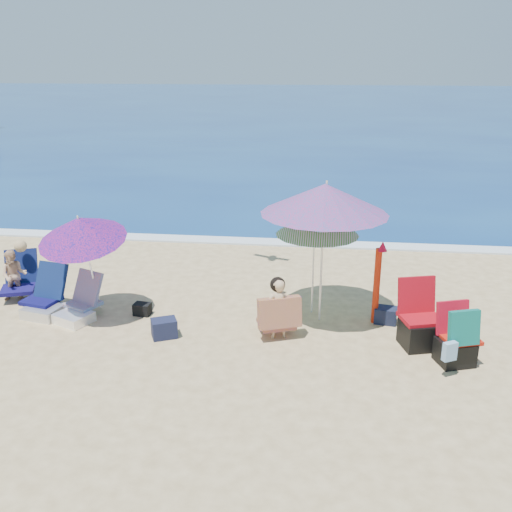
# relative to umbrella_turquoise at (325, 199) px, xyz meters

# --- Properties ---
(ground) EXTENTS (120.00, 120.00, 0.00)m
(ground) POSITION_rel_umbrella_turquoise_xyz_m (-0.73, -1.19, -2.00)
(ground) COLOR #D8BC84
(ground) RESTS_ON ground
(sea) EXTENTS (120.00, 80.00, 0.12)m
(sea) POSITION_rel_umbrella_turquoise_xyz_m (-0.73, 43.81, -2.05)
(sea) COLOR navy
(sea) RESTS_ON ground
(foam) EXTENTS (120.00, 0.50, 0.04)m
(foam) POSITION_rel_umbrella_turquoise_xyz_m (-0.73, 3.91, -1.98)
(foam) COLOR white
(foam) RESTS_ON ground
(umbrella_turquoise) EXTENTS (2.56, 2.56, 2.27)m
(umbrella_turquoise) POSITION_rel_umbrella_turquoise_xyz_m (0.00, 0.00, 0.00)
(umbrella_turquoise) COLOR white
(umbrella_turquoise) RESTS_ON ground
(umbrella_striped) EXTENTS (1.36, 1.36, 1.78)m
(umbrella_striped) POSITION_rel_umbrella_turquoise_xyz_m (-0.10, 0.20, -0.44)
(umbrella_striped) COLOR white
(umbrella_striped) RESTS_ON ground
(umbrella_blue) EXTENTS (1.45, 1.50, 1.87)m
(umbrella_blue) POSITION_rel_umbrella_turquoise_xyz_m (-3.73, -0.49, -0.46)
(umbrella_blue) COLOR white
(umbrella_blue) RESTS_ON ground
(furled_umbrella) EXTENTS (0.19, 0.17, 1.38)m
(furled_umbrella) POSITION_rel_umbrella_turquoise_xyz_m (0.88, -0.05, -1.24)
(furled_umbrella) COLOR red
(furled_umbrella) RESTS_ON ground
(chair_navy) EXTENTS (0.77, 0.89, 0.79)m
(chair_navy) POSITION_rel_umbrella_turquoise_xyz_m (-4.54, -0.35, -1.79)
(chair_navy) COLOR #0D0C47
(chair_navy) RESTS_ON ground
(chair_rainbow) EXTENTS (0.73, 0.95, 0.72)m
(chair_rainbow) POSITION_rel_umbrella_turquoise_xyz_m (-3.90, -0.48, -1.81)
(chair_rainbow) COLOR #C45C45
(chair_rainbow) RESTS_ON ground
(camp_chair_left) EXTENTS (0.69, 0.71, 0.99)m
(camp_chair_left) POSITION_rel_umbrella_turquoise_xyz_m (1.47, -0.76, -1.70)
(camp_chair_left) COLOR #9E0B15
(camp_chair_left) RESTS_ON ground
(camp_chair_right) EXTENTS (0.64, 0.83, 0.89)m
(camp_chair_right) POSITION_rel_umbrella_turquoise_xyz_m (1.87, -1.27, -1.68)
(camp_chair_right) COLOR red
(camp_chair_right) RESTS_ON ground
(person_center) EXTENTS (0.73, 0.67, 0.95)m
(person_center) POSITION_rel_umbrella_turquoise_xyz_m (-0.63, -0.77, -1.54)
(person_center) COLOR tan
(person_center) RESTS_ON ground
(person_left) EXTENTS (0.74, 0.92, 1.01)m
(person_left) POSITION_rel_umbrella_turquoise_xyz_m (-5.32, 0.19, -1.54)
(person_left) COLOR tan
(person_left) RESTS_ON ground
(bag_navy_a) EXTENTS (0.45, 0.40, 0.29)m
(bag_navy_a) POSITION_rel_umbrella_turquoise_xyz_m (-2.35, -0.96, -1.85)
(bag_navy_a) COLOR #181C36
(bag_navy_a) RESTS_ON ground
(bag_black_a) EXTENTS (0.29, 0.23, 0.20)m
(bag_black_a) POSITION_rel_umbrella_turquoise_xyz_m (-2.93, -0.22, -1.90)
(bag_black_a) COLOR black
(bag_black_a) RESTS_ON ground
(bag_navy_b) EXTENTS (0.38, 0.31, 0.26)m
(bag_navy_b) POSITION_rel_umbrella_turquoise_xyz_m (1.04, -0.04, -1.87)
(bag_navy_b) COLOR #161C32
(bag_navy_b) RESTS_ON ground
(bag_black_b) EXTENTS (0.32, 0.24, 0.22)m
(bag_black_b) POSITION_rel_umbrella_turquoise_xyz_m (1.33, -0.64, -1.89)
(bag_black_b) COLOR black
(bag_black_b) RESTS_ON ground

